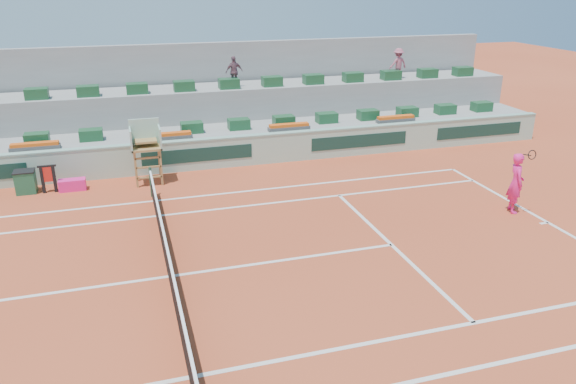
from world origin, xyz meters
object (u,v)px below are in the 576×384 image
(player_bag, at_px, (72,185))
(umpire_chair, at_px, (146,143))
(tennis_player, at_px, (516,183))
(drink_cooler_a, at_px, (26,182))

(player_bag, relative_size, umpire_chair, 0.39)
(player_bag, xyz_separation_m, umpire_chair, (2.74, 0.07, 1.33))
(umpire_chair, xyz_separation_m, tennis_player, (11.38, -6.37, -0.53))
(player_bag, relative_size, tennis_player, 0.41)
(drink_cooler_a, height_order, tennis_player, tennis_player)
(umpire_chair, bearing_deg, player_bag, -178.61)
(umpire_chair, bearing_deg, drink_cooler_a, 178.07)
(player_bag, relative_size, drink_cooler_a, 1.12)
(player_bag, distance_m, tennis_player, 15.48)
(umpire_chair, distance_m, tennis_player, 13.05)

